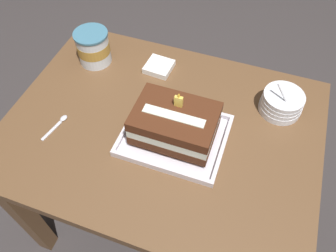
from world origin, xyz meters
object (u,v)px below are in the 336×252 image
Objects in this scene: foil_tray at (175,136)px; serving_spoon_near_tray at (60,122)px; bowl_stack at (282,103)px; napkin_pile at (159,67)px; birthday_cake at (175,123)px; ice_cream_tub at (93,47)px.

serving_spoon_near_tray is at bearing -169.08° from foil_tray.
bowl_stack is (0.30, 0.23, 0.03)m from foil_tray.
foil_tray is at bearing -60.55° from napkin_pile.
birthday_cake is 1.76× the size of bowl_stack.
birthday_cake reaches higher than foil_tray.
ice_cream_tub is (-0.70, 0.01, 0.03)m from bowl_stack.
ice_cream_tub reaches higher than serving_spoon_near_tray.
birthday_cake reaches higher than serving_spoon_near_tray.
birthday_cake is 0.38m from bowl_stack.
foil_tray is at bearing 10.92° from serving_spoon_near_tray.
foil_tray is 0.38m from bowl_stack.
foil_tray is 2.29× the size of bowl_stack.
foil_tray is 0.38m from serving_spoon_near_tray.
ice_cream_tub is at bearing 149.02° from birthday_cake.
bowl_stack reaches higher than napkin_pile.
serving_spoon_near_tray is at bearing -169.08° from birthday_cake.
serving_spoon_near_tray is (-0.38, -0.07, -0.00)m from foil_tray.
foil_tray is 2.76× the size of serving_spoon_near_tray.
foil_tray is 0.47m from ice_cream_tub.
ice_cream_tub is (-0.40, 0.24, -0.01)m from birthday_cake.
bowl_stack reaches higher than foil_tray.
napkin_pile is at bearing 8.58° from ice_cream_tub.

